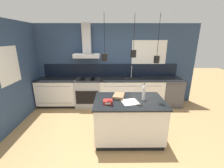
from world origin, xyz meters
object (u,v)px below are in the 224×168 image
Objects in this scene: bottle_on_island at (144,93)px; book_stack at (119,96)px; oven_range at (89,92)px; dishwasher at (171,92)px; red_supply_box at (108,102)px.

book_stack is at bearing 164.23° from bottle_on_island.
dishwasher is (2.73, 0.00, 0.00)m from oven_range.
book_stack reaches higher than oven_range.
oven_range is 2.43× the size of book_stack.
bottle_on_island is (1.42, -1.70, 0.61)m from oven_range.
oven_range is 2.30m from bottle_on_island.
dishwasher is at bearing 40.78° from book_stack.
red_supply_box is (-0.24, -0.32, 0.00)m from book_stack.
oven_range is 2.05m from red_supply_box.
red_supply_box is at bearing -70.16° from oven_range.
dishwasher is 5.02× the size of red_supply_box.
dishwasher is 2.23m from bottle_on_island.
bottle_on_island is at bearing -127.40° from dishwasher.
bottle_on_island is at bearing -50.05° from oven_range.
bottle_on_island is at bearing 13.24° from red_supply_box.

